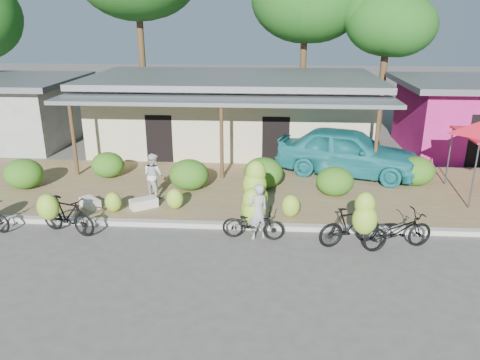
% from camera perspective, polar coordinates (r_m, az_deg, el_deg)
% --- Properties ---
extents(ground, '(100.00, 100.00, 0.00)m').
position_cam_1_polar(ground, '(12.19, -5.22, -9.74)').
color(ground, '#4E4B49').
rests_on(ground, ground).
extents(sidewalk, '(60.00, 6.00, 0.12)m').
position_cam_1_polar(sidewalk, '(16.67, -2.58, -1.19)').
color(sidewalk, olive).
rests_on(sidewalk, ground).
extents(curb, '(60.00, 0.25, 0.15)m').
position_cam_1_polar(curb, '(13.92, -3.96, -5.48)').
color(curb, '#A8A399').
rests_on(curb, ground).
extents(shop_main, '(13.00, 8.50, 3.35)m').
position_cam_1_polar(shop_main, '(21.91, -0.91, 8.37)').
color(shop_main, '#BDB38F').
rests_on(shop_main, ground).
extents(shop_pink, '(6.00, 6.00, 3.25)m').
position_cam_1_polar(shop_pink, '(23.56, 25.69, 7.13)').
color(shop_pink, '#BA1C7F').
rests_on(shop_pink, ground).
extents(shop_grey, '(7.00, 6.00, 3.15)m').
position_cam_1_polar(shop_grey, '(25.39, -26.72, 7.61)').
color(shop_grey, '#A5A6A0').
rests_on(shop_grey, ground).
extents(tree_near_right, '(4.45, 4.27, 7.41)m').
position_cam_1_polar(tree_near_right, '(25.71, 17.16, 18.25)').
color(tree_near_right, '#4E3A1F').
rests_on(tree_near_right, ground).
extents(hedge_0, '(1.36, 1.23, 1.06)m').
position_cam_1_polar(hedge_0, '(18.15, -24.87, 0.69)').
color(hedge_0, '#276015').
rests_on(hedge_0, sidewalk).
extents(hedge_1, '(1.23, 1.11, 0.96)m').
position_cam_1_polar(hedge_1, '(18.34, -15.82, 1.79)').
color(hedge_1, '#276015').
rests_on(hedge_1, sidewalk).
extents(hedge_2, '(1.39, 1.25, 1.08)m').
position_cam_1_polar(hedge_2, '(16.45, -6.23, 0.65)').
color(hedge_2, '#276015').
rests_on(hedge_2, sidewalk).
extents(hedge_3, '(1.40, 1.26, 1.09)m').
position_cam_1_polar(hedge_3, '(16.55, 2.85, 0.88)').
color(hedge_3, '#276015').
rests_on(hedge_3, sidewalk).
extents(hedge_4, '(1.27, 1.15, 0.99)m').
position_cam_1_polar(hedge_4, '(16.16, 11.48, -0.16)').
color(hedge_4, '#276015').
rests_on(hedge_4, sidewalk).
extents(hedge_5, '(1.34, 1.21, 1.05)m').
position_cam_1_polar(hedge_5, '(17.96, 20.67, 1.04)').
color(hedge_5, '#276015').
rests_on(hedge_5, sidewalk).
extents(bike_left, '(1.92, 1.42, 1.43)m').
position_cam_1_polar(bike_left, '(14.11, -20.63, -3.88)').
color(bike_left, black).
rests_on(bike_left, ground).
extents(bike_center, '(1.78, 1.23, 2.12)m').
position_cam_1_polar(bike_center, '(13.17, 1.73, -3.33)').
color(bike_center, black).
rests_on(bike_center, ground).
extents(bike_right, '(1.91, 1.46, 1.75)m').
position_cam_1_polar(bike_right, '(12.83, 13.75, -5.07)').
color(bike_right, black).
rests_on(bike_right, ground).
extents(bike_far_right, '(2.12, 1.28, 1.05)m').
position_cam_1_polar(bike_far_right, '(13.17, 18.67, -5.87)').
color(bike_far_right, black).
rests_on(bike_far_right, ground).
extents(loose_banana_a, '(0.52, 0.44, 0.65)m').
position_cam_1_polar(loose_banana_a, '(15.08, -15.21, -2.61)').
color(loose_banana_a, '#8DCC33').
rests_on(loose_banana_a, sidewalk).
extents(loose_banana_b, '(0.54, 0.46, 0.67)m').
position_cam_1_polar(loose_banana_b, '(14.92, -7.95, -2.28)').
color(loose_banana_b, '#8DCC33').
rests_on(loose_banana_b, sidewalk).
extents(loose_banana_c, '(0.57, 0.48, 0.71)m').
position_cam_1_polar(loose_banana_c, '(14.27, 6.19, -3.15)').
color(loose_banana_c, '#8DCC33').
rests_on(loose_banana_c, sidewalk).
extents(sack_near, '(0.93, 0.81, 0.30)m').
position_cam_1_polar(sack_near, '(15.24, -11.65, -2.78)').
color(sack_near, silver).
rests_on(sack_near, sidewalk).
extents(sack_far, '(0.81, 0.78, 0.28)m').
position_cam_1_polar(sack_far, '(15.73, -17.80, -2.66)').
color(sack_far, silver).
rests_on(sack_far, sidewalk).
extents(vendor, '(0.70, 0.61, 1.63)m').
position_cam_1_polar(vendor, '(12.94, 2.21, -3.86)').
color(vendor, gray).
rests_on(vendor, ground).
extents(bystander, '(0.92, 0.88, 1.50)m').
position_cam_1_polar(bystander, '(15.93, -10.51, 0.60)').
color(bystander, silver).
rests_on(bystander, sidewalk).
extents(teal_van, '(5.72, 3.68, 1.81)m').
position_cam_1_polar(teal_van, '(18.31, 12.97, 3.41)').
color(teal_van, '#1B747B').
rests_on(teal_van, sidewalk).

